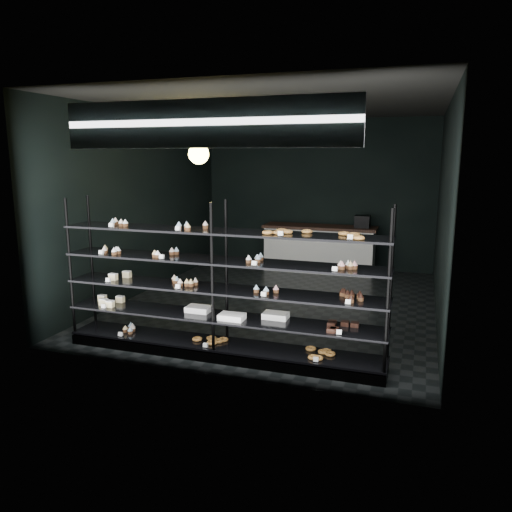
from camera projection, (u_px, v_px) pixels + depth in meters
room at (280, 207)px, 8.10m from camera, size 5.01×6.01×3.20m
display_shelf at (218, 307)px, 6.04m from camera, size 4.00×0.50×1.91m
signage at (203, 123)px, 5.15m from camera, size 3.30×0.05×0.50m
pendant_lamp at (199, 154)px, 7.12m from camera, size 0.29×0.29×0.88m
service_counter at (320, 248)px, 10.58m from camera, size 2.37×0.65×1.23m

